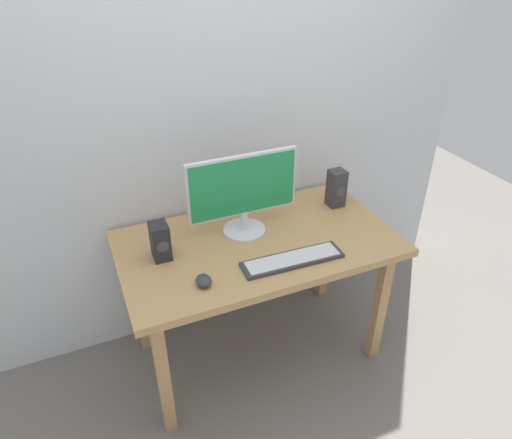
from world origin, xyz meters
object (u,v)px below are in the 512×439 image
at_px(speaker_left, 160,241).
at_px(speaker_right, 336,188).
at_px(monitor, 243,192).
at_px(mouse, 204,281).
at_px(desk, 258,255).
at_px(keyboard_primary, 292,260).

bearing_deg(speaker_left, speaker_right, 5.85).
xyz_separation_m(monitor, mouse, (-0.31, -0.32, -0.20)).
xyz_separation_m(desk, keyboard_primary, (0.08, -0.22, 0.10)).
bearing_deg(monitor, keyboard_primary, -71.40).
height_order(desk, keyboard_primary, keyboard_primary).
height_order(mouse, speaker_right, speaker_right).
bearing_deg(keyboard_primary, speaker_right, 39.29).
relative_size(desk, speaker_right, 6.50).
bearing_deg(keyboard_primary, desk, 109.44).
bearing_deg(keyboard_primary, mouse, 179.80).
bearing_deg(mouse, desk, 32.95).
bearing_deg(speaker_right, desk, -164.24).
xyz_separation_m(keyboard_primary, mouse, (-0.42, 0.00, 0.01)).
distance_m(mouse, speaker_left, 0.29).
bearing_deg(desk, speaker_left, 174.13).
bearing_deg(mouse, speaker_left, 114.39).
relative_size(desk, speaker_left, 7.54).
bearing_deg(speaker_right, keyboard_primary, -140.71).
relative_size(mouse, speaker_left, 0.47).
height_order(keyboard_primary, speaker_right, speaker_right).
distance_m(keyboard_primary, speaker_right, 0.58).
height_order(speaker_right, speaker_left, speaker_right).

